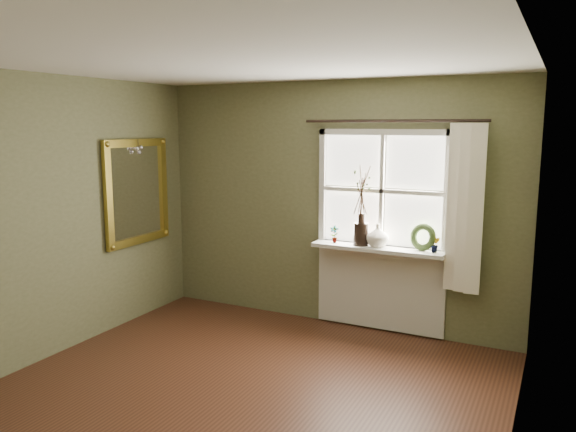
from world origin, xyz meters
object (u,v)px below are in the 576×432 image
at_px(cream_vase, 377,235).
at_px(wreath, 423,240).
at_px(dark_jug, 361,234).
at_px(gilt_mirror, 137,191).

height_order(cream_vase, wreath, wreath).
height_order(dark_jug, cream_vase, cream_vase).
bearing_deg(cream_vase, dark_jug, 180.00).
bearing_deg(dark_jug, wreath, 3.67).
bearing_deg(wreath, cream_vase, -158.93).
relative_size(wreath, gilt_mirror, 0.24).
relative_size(dark_jug, wreath, 0.85).
bearing_deg(gilt_mirror, wreath, 13.67).
height_order(wreath, gilt_mirror, gilt_mirror).
height_order(dark_jug, gilt_mirror, gilt_mirror).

